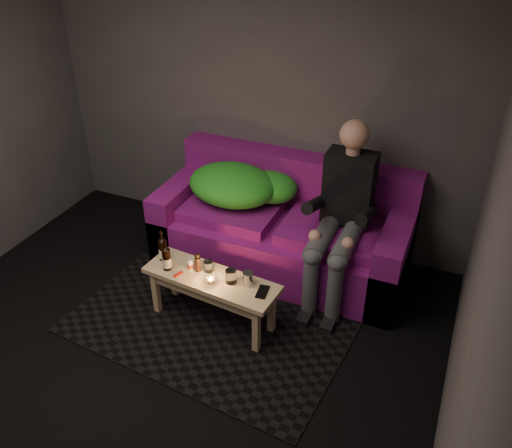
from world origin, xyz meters
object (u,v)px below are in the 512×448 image
at_px(beer_bottle_b, 166,258).
at_px(steel_cup, 248,279).
at_px(sofa, 284,230).
at_px(beer_bottle_a, 163,249).
at_px(person, 342,212).
at_px(coffee_table, 212,285).

xyz_separation_m(beer_bottle_b, steel_cup, (0.65, 0.07, -0.05)).
relative_size(sofa, beer_bottle_a, 8.32).
height_order(beer_bottle_a, beer_bottle_b, beer_bottle_b).
distance_m(sofa, beer_bottle_b, 1.19).
xyz_separation_m(person, beer_bottle_a, (-1.21, -0.74, -0.22)).
height_order(beer_bottle_a, steel_cup, beer_bottle_a).
height_order(coffee_table, beer_bottle_b, beer_bottle_b).
distance_m(beer_bottle_a, beer_bottle_b, 0.13).
distance_m(sofa, coffee_table, 1.00).
relative_size(beer_bottle_a, beer_bottle_b, 0.96).
bearing_deg(sofa, person, -18.21).
distance_m(coffee_table, steel_cup, 0.32).
distance_m(person, beer_bottle_a, 1.44).
height_order(coffee_table, beer_bottle_a, beer_bottle_a).
bearing_deg(beer_bottle_a, coffee_table, -7.05).
bearing_deg(coffee_table, sofa, 76.91).
distance_m(sofa, person, 0.70).
height_order(sofa, beer_bottle_a, sofa).
bearing_deg(coffee_table, beer_bottle_b, -173.51).
bearing_deg(steel_cup, beer_bottle_a, 177.99).
xyz_separation_m(coffee_table, beer_bottle_b, (-0.36, -0.04, 0.18)).
height_order(sofa, beer_bottle_b, sofa).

